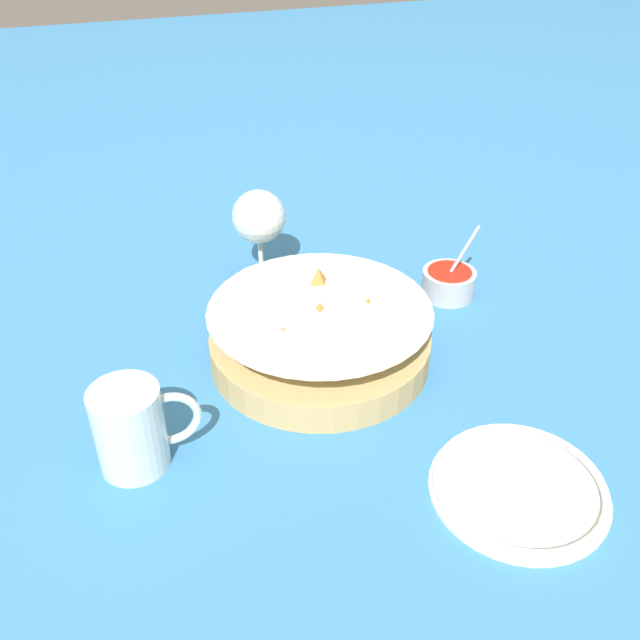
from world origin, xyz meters
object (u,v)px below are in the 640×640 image
Objects in this scene: beer_mug at (132,431)px; wine_glass at (259,220)px; sauce_cup at (449,282)px; food_basket at (319,336)px; side_plate at (519,487)px.

wine_glass is at bearing 56.42° from beer_mug.
sauce_cup is 0.76× the size of wine_glass.
sauce_cup is at bearing -27.28° from wine_glass.
food_basket is 2.59× the size of sauce_cup.
side_plate is (0.12, -0.27, -0.03)m from food_basket.
beer_mug is at bearing -123.58° from wine_glass.
beer_mug is at bearing 156.14° from side_plate.
sauce_cup reaches higher than side_plate.
food_basket is at bearing -84.11° from wine_glass.
wine_glass is 0.39m from beer_mug.
food_basket is 0.22m from wine_glass.
sauce_cup is 0.95× the size of beer_mug.
wine_glass is 0.51m from side_plate.
wine_glass reaches higher than food_basket.
side_plate is at bearing -105.19° from sauce_cup.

